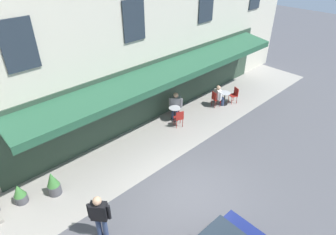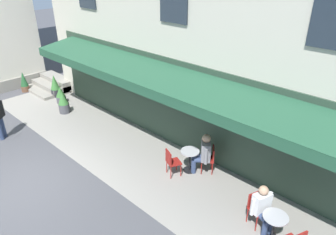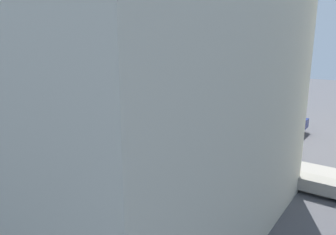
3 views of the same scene
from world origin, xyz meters
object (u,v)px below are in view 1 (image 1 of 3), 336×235
seated_companion_in_white (219,95)px  cafe_table_near_entrance (225,97)px  cafe_chair_red_kerbside (215,98)px  cafe_chair_red_back_row (179,117)px  cafe_table_mid_terrace (175,112)px  cafe_chair_red_corner_right (234,94)px  potted_plant_entrance_left (53,184)px  cafe_chair_red_corner_left (176,105)px  walking_pedestrian_in_black (100,214)px  seated_patron_in_grey (176,104)px  potted_plant_under_sign (20,194)px

seated_companion_in_white → cafe_table_near_entrance: bearing=160.2°
cafe_chair_red_kerbside → cafe_chair_red_back_row: (2.91, 0.02, 0.00)m
cafe_chair_red_kerbside → cafe_table_mid_terrace: size_ratio=1.21×
cafe_chair_red_corner_right → potted_plant_entrance_left: bearing=-2.6°
cafe_chair_red_corner_right → cafe_chair_red_corner_left: size_ratio=1.00×
cafe_chair_red_kerbside → walking_pedestrian_in_black: (9.15, 2.75, 0.47)m
cafe_chair_red_kerbside → cafe_chair_red_corner_left: bearing=-23.7°
cafe_table_near_entrance → cafe_table_mid_terrace: 3.33m
seated_companion_in_white → cafe_table_mid_terrace: bearing=-12.3°
cafe_table_mid_terrace → seated_patron_in_grey: seated_patron_in_grey is taller
cafe_table_mid_terrace → potted_plant_entrance_left: potted_plant_entrance_left is taller
cafe_chair_red_corner_left → potted_plant_under_sign: cafe_chair_red_corner_left is taller
cafe_table_mid_terrace → cafe_chair_red_corner_left: size_ratio=0.82×
cafe_table_near_entrance → seated_companion_in_white: size_ratio=0.59×
cafe_chair_red_corner_right → seated_patron_in_grey: seated_patron_in_grey is taller
cafe_chair_red_kerbside → cafe_chair_red_back_row: bearing=0.5°
seated_patron_in_grey → seated_companion_in_white: (-2.52, 0.88, -0.03)m
cafe_chair_red_back_row → potted_plant_entrance_left: bearing=-0.4°
cafe_chair_red_corner_left → potted_plant_entrance_left: size_ratio=0.90×
cafe_table_near_entrance → cafe_chair_red_corner_right: (-0.59, 0.24, 0.06)m
potted_plant_under_sign → cafe_chair_red_kerbside: bearing=177.4°
cafe_table_mid_terrace → seated_companion_in_white: size_ratio=0.59×
cafe_table_near_entrance → cafe_chair_red_kerbside: (0.59, -0.21, 0.06)m
cafe_table_near_entrance → cafe_chair_red_corner_right: size_ratio=0.82×
seated_companion_in_white → seated_patron_in_grey: bearing=-19.3°
cafe_chair_red_corner_right → cafe_chair_red_corner_left: (3.33, -1.40, 0.00)m
cafe_table_mid_terrace → walking_pedestrian_in_black: walking_pedestrian_in_black is taller
seated_patron_in_grey → cafe_chair_red_corner_left: bearing=-141.4°
cafe_chair_red_back_row → potted_plant_under_sign: (7.60, -0.50, -0.15)m
cafe_chair_red_kerbside → cafe_table_mid_terrace: 2.70m
walking_pedestrian_in_black → potted_plant_under_sign: (1.35, -3.23, -0.62)m
potted_plant_under_sign → potted_plant_entrance_left: size_ratio=0.80×
cafe_chair_red_kerbside → cafe_chair_red_corner_left: 2.35m
potted_plant_under_sign → cafe_chair_red_back_row: bearing=176.2°
cafe_chair_red_corner_right → cafe_table_near_entrance: bearing=-22.2°
cafe_table_near_entrance → seated_patron_in_grey: bearing=-19.3°
cafe_chair_red_back_row → potted_plant_entrance_left: 6.54m
cafe_chair_red_kerbside → seated_companion_in_white: 0.26m
cafe_chair_red_kerbside → seated_patron_in_grey: size_ratio=0.67×
seated_companion_in_white → potted_plant_entrance_left: (9.65, -0.10, -0.19)m
cafe_table_mid_terrace → seated_patron_in_grey: 0.47m
cafe_chair_red_corner_right → potted_plant_under_sign: bearing=-4.5°
cafe_table_mid_terrace → walking_pedestrian_in_black: (6.51, 3.30, 0.52)m
walking_pedestrian_in_black → cafe_chair_red_back_row: bearing=-156.4°
seated_patron_in_grey → cafe_table_mid_terrace: bearing=38.6°
cafe_chair_red_corner_right → cafe_chair_red_corner_left: same height
cafe_chair_red_corner_left → cafe_chair_red_corner_right: bearing=157.2°
cafe_chair_red_corner_right → potted_plant_entrance_left: size_ratio=0.90×
cafe_chair_red_back_row → seated_companion_in_white: 3.11m
cafe_table_mid_terrace → cafe_chair_red_back_row: cafe_chair_red_back_row is taller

